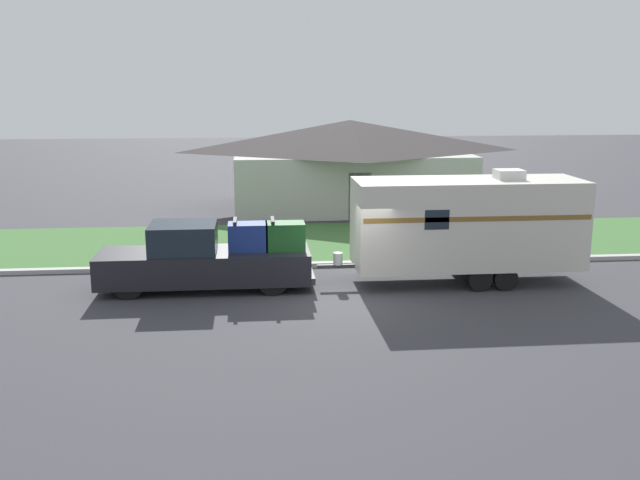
# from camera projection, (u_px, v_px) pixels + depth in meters

# --- Properties ---
(ground_plane) EXTENTS (120.00, 120.00, 0.00)m
(ground_plane) POSITION_uv_depth(u_px,v_px,m) (349.00, 300.00, 19.86)
(ground_plane) COLOR #38383D
(curb_strip) EXTENTS (80.00, 0.30, 0.14)m
(curb_strip) POSITION_uv_depth(u_px,v_px,m) (334.00, 264.00, 23.49)
(curb_strip) COLOR #ADADA8
(curb_strip) RESTS_ON ground_plane
(lawn_strip) EXTENTS (80.00, 7.00, 0.03)m
(lawn_strip) POSITION_uv_depth(u_px,v_px,m) (323.00, 242.00, 27.04)
(lawn_strip) COLOR #3D6B33
(lawn_strip) RESTS_ON ground_plane
(house_across_street) EXTENTS (11.76, 7.27, 4.18)m
(house_across_street) POSITION_uv_depth(u_px,v_px,m) (350.00, 163.00, 34.11)
(house_across_street) COLOR #B2B2A8
(house_across_street) RESTS_ON ground_plane
(pickup_truck) EXTENTS (6.22, 1.91, 2.06)m
(pickup_truck) POSITION_uv_depth(u_px,v_px,m) (207.00, 259.00, 20.72)
(pickup_truck) COLOR black
(pickup_truck) RESTS_ON ground_plane
(travel_trailer) EXTENTS (7.87, 2.23, 3.41)m
(travel_trailer) POSITION_uv_depth(u_px,v_px,m) (467.00, 223.00, 21.25)
(travel_trailer) COLOR black
(travel_trailer) RESTS_ON ground_plane
(mailbox) EXTENTS (0.48, 0.20, 1.31)m
(mailbox) POSITION_uv_depth(u_px,v_px,m) (522.00, 227.00, 24.72)
(mailbox) COLOR brown
(mailbox) RESTS_ON ground_plane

